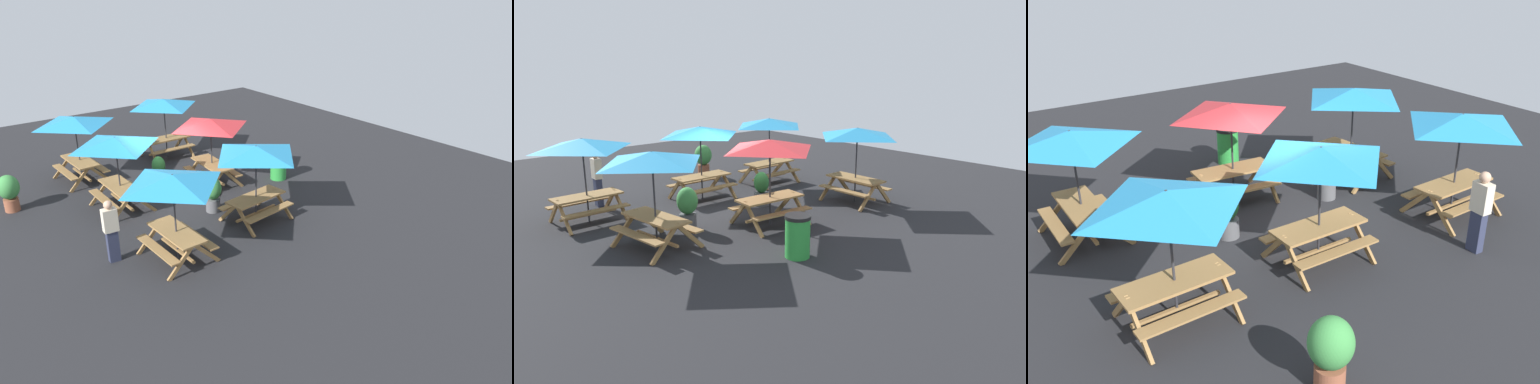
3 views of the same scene
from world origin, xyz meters
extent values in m
plane|color=#232326|center=(0.00, 0.00, 0.00)|extent=(24.00, 24.00, 0.00)
cube|color=olive|center=(-0.14, 1.82, 0.74)|extent=(1.85, 0.85, 0.05)
cube|color=olive|center=(-0.18, 1.27, 0.45)|extent=(1.82, 0.41, 0.04)
cube|color=olive|center=(-0.09, 2.37, 0.45)|extent=(1.82, 0.41, 0.04)
cube|color=olive|center=(-0.94, 1.52, 0.37)|extent=(0.13, 0.80, 0.81)
cube|color=olive|center=(-0.88, 2.25, 0.37)|extent=(0.13, 0.80, 0.81)
cube|color=olive|center=(0.61, 1.39, 0.37)|extent=(0.13, 0.80, 0.81)
cube|color=olive|center=(0.67, 2.12, 0.37)|extent=(0.13, 0.80, 0.81)
cube|color=olive|center=(-0.14, 1.82, 0.22)|extent=(1.56, 0.20, 0.06)
cylinder|color=#2D2D33|center=(-0.14, 1.82, 1.15)|extent=(0.04, 0.04, 2.30)
pyramid|color=red|center=(-0.14, 1.82, 2.16)|extent=(2.16, 2.16, 0.28)
cube|color=olive|center=(3.40, -1.60, 0.74)|extent=(1.81, 0.73, 0.05)
cube|color=olive|center=(3.41, -2.15, 0.45)|extent=(1.80, 0.29, 0.04)
cube|color=olive|center=(3.39, -1.05, 0.45)|extent=(1.80, 0.29, 0.04)
cube|color=olive|center=(2.63, -1.98, 0.37)|extent=(0.08, 0.80, 0.81)
cube|color=olive|center=(2.61, -1.25, 0.37)|extent=(0.08, 0.80, 0.81)
cube|color=olive|center=(4.19, -1.95, 0.37)|extent=(0.08, 0.80, 0.81)
cube|color=olive|center=(4.17, -1.22, 0.37)|extent=(0.08, 0.80, 0.81)
cube|color=olive|center=(3.40, -1.60, 0.22)|extent=(1.56, 0.10, 0.06)
cylinder|color=#2D2D33|center=(3.40, -1.60, 1.15)|extent=(0.04, 0.04, 2.30)
pyramid|color=#268CC6|center=(3.40, -1.60, 2.16)|extent=(2.04, 2.04, 0.28)
cube|color=olive|center=(2.97, 1.29, 0.74)|extent=(0.90, 1.87, 0.05)
cube|color=olive|center=(3.51, 1.35, 0.45)|extent=(0.47, 1.82, 0.04)
cube|color=olive|center=(2.42, 1.23, 0.45)|extent=(0.47, 1.82, 0.04)
cube|color=olive|center=(3.42, 0.56, 0.37)|extent=(0.80, 0.15, 0.81)
cube|color=olive|center=(2.69, 0.47, 0.37)|extent=(0.80, 0.15, 0.81)
cube|color=olive|center=(3.24, 2.11, 0.37)|extent=(0.80, 0.15, 0.81)
cube|color=olive|center=(2.51, 2.02, 0.37)|extent=(0.80, 0.15, 0.81)
cube|color=olive|center=(2.97, 1.29, 0.22)|extent=(0.25, 1.56, 0.06)
cylinder|color=#2D2D33|center=(2.97, 1.29, 1.15)|extent=(0.04, 0.04, 2.30)
pyramid|color=#268CC6|center=(2.97, 1.29, 2.16)|extent=(2.22, 2.22, 0.28)
cube|color=olive|center=(-0.21, -1.47, 0.74)|extent=(1.80, 0.71, 0.05)
cube|color=olive|center=(-0.22, -2.02, 0.45)|extent=(1.80, 0.27, 0.04)
cube|color=olive|center=(-0.21, -0.92, 0.45)|extent=(1.80, 0.27, 0.04)
cube|color=olive|center=(-1.00, -1.83, 0.37)|extent=(0.06, 0.80, 0.81)
cube|color=olive|center=(-0.99, -1.10, 0.37)|extent=(0.06, 0.80, 0.81)
cube|color=olive|center=(0.56, -1.84, 0.37)|extent=(0.06, 0.80, 0.81)
cube|color=olive|center=(0.57, -1.11, 0.37)|extent=(0.06, 0.80, 0.81)
cube|color=olive|center=(-0.21, -1.47, 0.22)|extent=(1.56, 0.08, 0.06)
cylinder|color=#2D2D33|center=(-0.21, -1.47, 1.15)|extent=(0.04, 0.04, 2.30)
pyramid|color=#268CC6|center=(-0.21, -1.47, 2.16)|extent=(2.01, 2.01, 0.28)
cube|color=olive|center=(-3.56, 1.94, 0.74)|extent=(0.71, 1.80, 0.05)
cube|color=olive|center=(-3.01, 1.94, 0.45)|extent=(0.27, 1.80, 0.04)
cube|color=olive|center=(-4.11, 1.95, 0.45)|extent=(0.27, 1.80, 0.04)
cube|color=olive|center=(-3.20, 1.16, 0.37)|extent=(0.80, 0.06, 0.81)
cube|color=olive|center=(-3.93, 1.16, 0.37)|extent=(0.80, 0.06, 0.81)
cube|color=olive|center=(-3.19, 2.72, 0.37)|extent=(0.80, 0.06, 0.81)
cube|color=olive|center=(-3.92, 2.72, 0.37)|extent=(0.80, 0.06, 0.81)
cube|color=olive|center=(-3.56, 1.94, 0.22)|extent=(0.08, 1.56, 0.06)
cylinder|color=#2D2D33|center=(-3.56, 1.94, 1.15)|extent=(0.04, 0.04, 2.30)
pyramid|color=#268CC6|center=(-3.56, 1.94, 2.16)|extent=(2.01, 2.01, 0.28)
cube|color=olive|center=(-3.19, -1.62, 0.74)|extent=(1.82, 0.75, 0.05)
cube|color=olive|center=(-3.18, -2.17, 0.45)|extent=(1.81, 0.31, 0.04)
cube|color=olive|center=(-3.21, -1.07, 0.45)|extent=(1.81, 0.31, 0.04)
cube|color=olive|center=(-3.96, -2.00, 0.37)|extent=(0.08, 0.80, 0.81)
cube|color=olive|center=(-3.98, -1.27, 0.37)|extent=(0.08, 0.80, 0.81)
cube|color=olive|center=(-2.41, -1.96, 0.37)|extent=(0.08, 0.80, 0.81)
cube|color=olive|center=(-2.42, -1.23, 0.37)|extent=(0.08, 0.80, 0.81)
cube|color=olive|center=(-3.19, -1.62, 0.22)|extent=(1.56, 0.11, 0.06)
cylinder|color=#2D2D33|center=(-3.19, -1.62, 1.15)|extent=(0.04, 0.04, 2.30)
pyramid|color=#268CC6|center=(-3.19, -1.62, 2.16)|extent=(2.05, 2.05, 0.28)
cylinder|color=green|center=(0.91, 3.90, 0.45)|extent=(0.56, 0.56, 0.90)
cylinder|color=black|center=(0.91, 3.90, 0.94)|extent=(0.59, 0.59, 0.08)
cylinder|color=#59595B|center=(1.68, 0.63, 0.20)|extent=(0.44, 0.44, 0.40)
ellipsoid|color=#3D8C42|center=(1.68, 0.63, 0.76)|extent=(0.55, 0.55, 0.71)
cylinder|color=#59595B|center=(-1.14, 0.32, 0.20)|extent=(0.44, 0.44, 0.40)
ellipsoid|color=#2D7233|center=(-1.14, 0.32, 0.72)|extent=(0.45, 0.45, 0.64)
cylinder|color=#935138|center=(-2.15, -4.19, 0.20)|extent=(0.44, 0.44, 0.40)
ellipsoid|color=#3D8C42|center=(-2.15, -4.19, 0.78)|extent=(0.64, 0.64, 0.76)
cube|color=#2D334C|center=(2.53, -2.93, 0.42)|extent=(0.20, 0.29, 0.85)
cube|color=beige|center=(2.53, -2.93, 1.15)|extent=(0.25, 0.38, 0.60)
sphere|color=tan|center=(2.53, -2.93, 1.56)|extent=(0.22, 0.22, 0.22)
camera|label=1|loc=(13.29, -6.83, 6.73)|focal=35.00mm
camera|label=2|loc=(8.36, 11.26, 4.33)|focal=35.00mm
camera|label=3|loc=(-6.09, -8.74, 5.71)|focal=40.00mm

